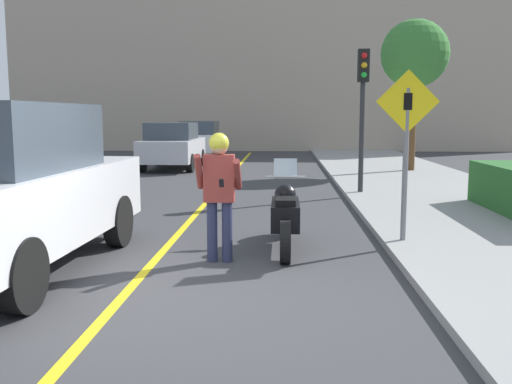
{
  "coord_description": "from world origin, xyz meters",
  "views": [
    {
      "loc": [
        1.12,
        -5.76,
        1.94
      ],
      "look_at": [
        0.72,
        2.62,
        0.81
      ],
      "focal_mm": 40.0,
      "sensor_mm": 36.0,
      "label": 1
    }
  ],
  "objects_px": {
    "motorcycle": "(285,215)",
    "crossing_sign": "(406,139)",
    "person_biker": "(219,184)",
    "street_tree": "(415,55)",
    "suv_nearby": "(7,189)",
    "parked_car_white": "(200,139)",
    "parked_car_silver": "(173,145)",
    "traffic_light": "(363,93)"
  },
  "relations": [
    {
      "from": "suv_nearby",
      "to": "traffic_light",
      "type": "distance_m",
      "value": 8.85
    },
    {
      "from": "motorcycle",
      "to": "parked_car_silver",
      "type": "xyz_separation_m",
      "value": [
        -4.05,
        12.37,
        0.37
      ]
    },
    {
      "from": "person_biker",
      "to": "parked_car_white",
      "type": "distance_m",
      "value": 19.34
    },
    {
      "from": "suv_nearby",
      "to": "crossing_sign",
      "type": "relative_size",
      "value": 1.93
    },
    {
      "from": "traffic_light",
      "to": "parked_car_silver",
      "type": "bearing_deg",
      "value": 130.72
    },
    {
      "from": "crossing_sign",
      "to": "traffic_light",
      "type": "distance_m",
      "value": 5.44
    },
    {
      "from": "crossing_sign",
      "to": "parked_car_white",
      "type": "relative_size",
      "value": 0.59
    },
    {
      "from": "person_biker",
      "to": "crossing_sign",
      "type": "xyz_separation_m",
      "value": [
        2.61,
        0.97,
        0.55
      ]
    },
    {
      "from": "person_biker",
      "to": "parked_car_white",
      "type": "bearing_deg",
      "value": 99.06
    },
    {
      "from": "crossing_sign",
      "to": "street_tree",
      "type": "relative_size",
      "value": 0.5
    },
    {
      "from": "parked_car_silver",
      "to": "suv_nearby",
      "type": "bearing_deg",
      "value": -87.32
    },
    {
      "from": "person_biker",
      "to": "parked_car_white",
      "type": "height_order",
      "value": "person_biker"
    },
    {
      "from": "person_biker",
      "to": "crossing_sign",
      "type": "bearing_deg",
      "value": 20.32
    },
    {
      "from": "motorcycle",
      "to": "traffic_light",
      "type": "height_order",
      "value": "traffic_light"
    },
    {
      "from": "person_biker",
      "to": "parked_car_silver",
      "type": "height_order",
      "value": "person_biker"
    },
    {
      "from": "crossing_sign",
      "to": "traffic_light",
      "type": "height_order",
      "value": "traffic_light"
    },
    {
      "from": "crossing_sign",
      "to": "traffic_light",
      "type": "relative_size",
      "value": 0.74
    },
    {
      "from": "motorcycle",
      "to": "street_tree",
      "type": "relative_size",
      "value": 0.46
    },
    {
      "from": "suv_nearby",
      "to": "parked_car_white",
      "type": "relative_size",
      "value": 1.14
    },
    {
      "from": "traffic_light",
      "to": "suv_nearby",
      "type": "bearing_deg",
      "value": -126.86
    },
    {
      "from": "traffic_light",
      "to": "parked_car_white",
      "type": "distance_m",
      "value": 14.08
    },
    {
      "from": "person_biker",
      "to": "suv_nearby",
      "type": "xyz_separation_m",
      "value": [
        -2.53,
        -0.64,
        -0.0
      ]
    },
    {
      "from": "suv_nearby",
      "to": "parked_car_silver",
      "type": "height_order",
      "value": "suv_nearby"
    },
    {
      "from": "motorcycle",
      "to": "person_biker",
      "type": "relative_size",
      "value": 1.33
    },
    {
      "from": "parked_car_white",
      "to": "parked_car_silver",
      "type": "bearing_deg",
      "value": -91.29
    },
    {
      "from": "motorcycle",
      "to": "suv_nearby",
      "type": "xyz_separation_m",
      "value": [
        -3.4,
        -1.46,
        0.56
      ]
    },
    {
      "from": "motorcycle",
      "to": "crossing_sign",
      "type": "relative_size",
      "value": 0.92
    },
    {
      "from": "person_biker",
      "to": "traffic_light",
      "type": "xyz_separation_m",
      "value": [
        2.7,
        6.34,
        1.41
      ]
    },
    {
      "from": "person_biker",
      "to": "crossing_sign",
      "type": "distance_m",
      "value": 2.84
    },
    {
      "from": "motorcycle",
      "to": "crossing_sign",
      "type": "bearing_deg",
      "value": 5.09
    },
    {
      "from": "parked_car_silver",
      "to": "parked_car_white",
      "type": "height_order",
      "value": "same"
    },
    {
      "from": "motorcycle",
      "to": "crossing_sign",
      "type": "xyz_separation_m",
      "value": [
        1.74,
        0.16,
        1.11
      ]
    },
    {
      "from": "person_biker",
      "to": "street_tree",
      "type": "height_order",
      "value": "street_tree"
    },
    {
      "from": "person_biker",
      "to": "parked_car_white",
      "type": "relative_size",
      "value": 0.41
    },
    {
      "from": "suv_nearby",
      "to": "parked_car_silver",
      "type": "distance_m",
      "value": 13.84
    },
    {
      "from": "crossing_sign",
      "to": "traffic_light",
      "type": "bearing_deg",
      "value": 89.03
    },
    {
      "from": "person_biker",
      "to": "crossing_sign",
      "type": "relative_size",
      "value": 0.69
    },
    {
      "from": "crossing_sign",
      "to": "street_tree",
      "type": "bearing_deg",
      "value": 77.09
    },
    {
      "from": "crossing_sign",
      "to": "parked_car_white",
      "type": "height_order",
      "value": "crossing_sign"
    },
    {
      "from": "person_biker",
      "to": "motorcycle",
      "type": "bearing_deg",
      "value": 42.99
    },
    {
      "from": "traffic_light",
      "to": "parked_car_silver",
      "type": "height_order",
      "value": "traffic_light"
    },
    {
      "from": "motorcycle",
      "to": "parked_car_white",
      "type": "xyz_separation_m",
      "value": [
        -3.92,
        18.28,
        0.37
      ]
    }
  ]
}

